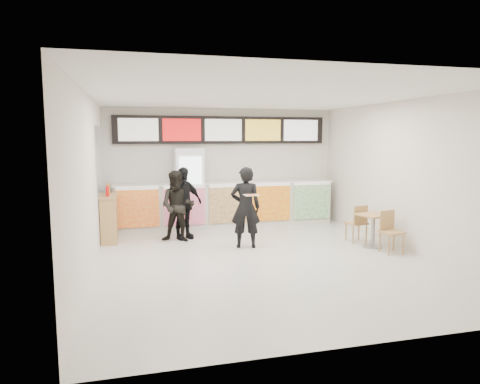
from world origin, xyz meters
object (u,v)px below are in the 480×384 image
object	(u,v)px
drinks_fridge	(189,188)
customer_left	(178,206)
service_counter	(226,204)
cafe_table	(373,224)
condiment_ledge	(109,218)
customer_main	(246,207)
customer_mid	(183,203)

from	to	relation	value
drinks_fridge	customer_left	xyz separation A→B (m)	(-0.43, -1.36, -0.23)
service_counter	drinks_fridge	world-z (taller)	drinks_fridge
customer_left	cafe_table	world-z (taller)	customer_left
cafe_table	condiment_ledge	world-z (taller)	condiment_ledge
condiment_ledge	cafe_table	bearing A→B (deg)	-19.40
customer_main	condiment_ledge	distance (m)	3.04
drinks_fridge	customer_left	bearing A→B (deg)	-107.36
drinks_fridge	cafe_table	distance (m)	4.49
customer_main	service_counter	bearing A→B (deg)	-78.50
customer_mid	condiment_ledge	distance (m)	1.62
customer_main	customer_left	world-z (taller)	customer_main
service_counter	customer_mid	xyz separation A→B (m)	(-1.23, -1.12, 0.24)
customer_main	cafe_table	size ratio (longest dim) A/B	1.15
drinks_fridge	condiment_ledge	distance (m)	2.17
cafe_table	condiment_ledge	size ratio (longest dim) A/B	1.20
customer_main	customer_mid	world-z (taller)	customer_main
customer_left	cafe_table	size ratio (longest dim) A/B	1.07
customer_main	customer_mid	bearing A→B (deg)	-29.40
drinks_fridge	condiment_ledge	size ratio (longest dim) A/B	1.64
service_counter	condiment_ledge	xyz separation A→B (m)	(-2.82, -0.95, -0.05)
customer_mid	customer_left	bearing A→B (deg)	-142.03
service_counter	customer_left	xyz separation A→B (m)	(-1.36, -1.34, 0.20)
drinks_fridge	customer_mid	bearing A→B (deg)	-104.53
customer_left	condiment_ledge	bearing A→B (deg)	-177.63
service_counter	drinks_fridge	bearing A→B (deg)	179.01
drinks_fridge	customer_mid	world-z (taller)	drinks_fridge
drinks_fridge	customer_left	size ratio (longest dim) A/B	1.29
cafe_table	condiment_ledge	bearing A→B (deg)	148.37
drinks_fridge	customer_mid	distance (m)	1.19
cafe_table	condiment_ledge	distance (m)	5.64
customer_left	drinks_fridge	bearing A→B (deg)	90.02
customer_left	customer_mid	distance (m)	0.26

